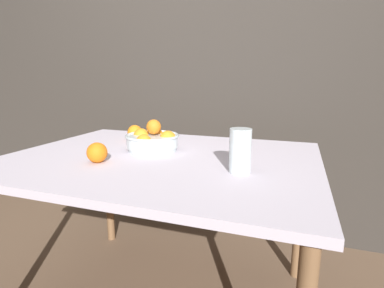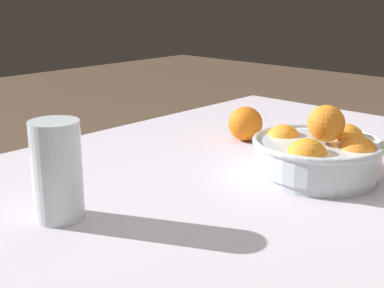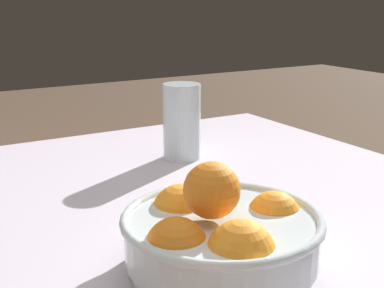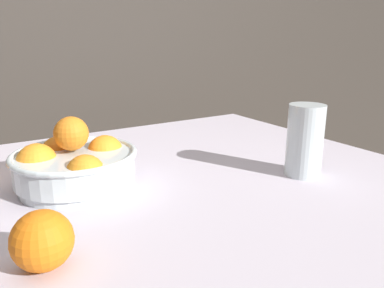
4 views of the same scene
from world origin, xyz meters
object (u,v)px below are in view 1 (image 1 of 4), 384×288
object	(u,v)px
fruit_bowl	(153,140)
orange_loose_front	(97,153)
orange_loose_near_bowl	(135,132)
juice_glass	(240,153)

from	to	relation	value
fruit_bowl	orange_loose_front	xyz separation A→B (m)	(-0.11, -0.27, -0.01)
orange_loose_near_bowl	orange_loose_front	distance (m)	0.47
juice_glass	orange_loose_near_bowl	world-z (taller)	juice_glass
fruit_bowl	orange_loose_front	world-z (taller)	fruit_bowl
fruit_bowl	orange_loose_front	size ratio (longest dim) A/B	3.06
juice_glass	orange_loose_front	distance (m)	0.57
juice_glass	orange_loose_front	xyz separation A→B (m)	(-0.57, -0.06, -0.03)
juice_glass	orange_loose_near_bowl	xyz separation A→B (m)	(-0.66, 0.40, -0.03)
fruit_bowl	orange_loose_front	distance (m)	0.29
fruit_bowl	juice_glass	world-z (taller)	juice_glass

